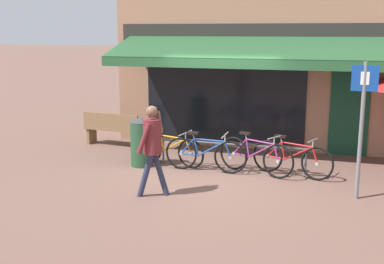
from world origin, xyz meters
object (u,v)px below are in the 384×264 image
at_px(park_bench, 113,128).
at_px(pedestrian_adult, 152,141).
at_px(bicycle_orange, 170,149).
at_px(parking_sign, 362,117).
at_px(bicycle_blue, 205,154).
at_px(bicycle_red, 292,158).
at_px(bicycle_purple, 255,156).
at_px(litter_bin, 141,142).

bearing_deg(park_bench, pedestrian_adult, -47.82).
height_order(bicycle_orange, parking_sign, parking_sign).
distance_m(bicycle_blue, pedestrian_adult, 1.92).
bearing_deg(bicycle_red, pedestrian_adult, -121.73).
distance_m(bicycle_orange, bicycle_red, 2.66).
xyz_separation_m(bicycle_red, pedestrian_adult, (-2.27, -1.97, 0.65)).
bearing_deg(bicycle_red, bicycle_purple, -157.54).
relative_size(pedestrian_adult, park_bench, 1.01).
bearing_deg(bicycle_purple, parking_sign, -5.23).
distance_m(bicycle_purple, pedestrian_adult, 2.53).
distance_m(bicycle_orange, park_bench, 2.36).
distance_m(bicycle_orange, parking_sign, 4.22).
bearing_deg(bicycle_blue, bicycle_orange, 164.39).
xyz_separation_m(bicycle_red, parking_sign, (1.25, -1.06, 1.11)).
bearing_deg(litter_bin, pedestrian_adult, -61.46).
xyz_separation_m(litter_bin, parking_sign, (4.49, -0.87, 0.94)).
bearing_deg(pedestrian_adult, bicycle_orange, 97.39).
xyz_separation_m(bicycle_blue, bicycle_red, (1.77, 0.23, -0.01)).
bearing_deg(bicycle_purple, bicycle_orange, -161.77).
xyz_separation_m(bicycle_orange, bicycle_purple, (1.93, -0.11, 0.02)).
bearing_deg(litter_bin, bicycle_red, 3.38).
bearing_deg(park_bench, bicycle_red, -9.56).
bearing_deg(parking_sign, park_bench, 158.06).
height_order(bicycle_blue, bicycle_purple, bicycle_purple).
relative_size(bicycle_blue, bicycle_purple, 1.07).
distance_m(pedestrian_adult, litter_bin, 2.08).
bearing_deg(pedestrian_adult, bicycle_blue, 70.38).
relative_size(bicycle_blue, parking_sign, 0.74).
height_order(litter_bin, park_bench, litter_bin).
height_order(bicycle_blue, bicycle_red, bicycle_blue).
height_order(bicycle_orange, pedestrian_adult, pedestrian_adult).
xyz_separation_m(bicycle_red, litter_bin, (-3.24, -0.19, 0.17)).
relative_size(bicycle_red, parking_sign, 0.70).
bearing_deg(pedestrian_adult, litter_bin, 114.84).
distance_m(litter_bin, parking_sign, 4.67).
xyz_separation_m(bicycle_purple, litter_bin, (-2.50, -0.13, 0.16)).
height_order(parking_sign, park_bench, parking_sign).
xyz_separation_m(bicycle_orange, parking_sign, (3.91, -1.11, 1.12)).
distance_m(bicycle_orange, bicycle_purple, 1.93).
bearing_deg(bicycle_blue, bicycle_purple, 9.94).
bearing_deg(litter_bin, bicycle_purple, 2.86).
relative_size(bicycle_blue, litter_bin, 1.66).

